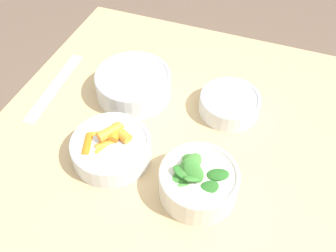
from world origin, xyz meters
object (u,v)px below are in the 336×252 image
bowl_carrots (111,147)px  bowl_greens (198,181)px  ruler (55,87)px  bowl_beans_hotdog (134,85)px  bowl_cookies (230,103)px

bowl_carrots → bowl_greens: 0.21m
bowl_greens → ruler: (0.17, 0.45, -0.04)m
bowl_carrots → ruler: bowl_carrots is taller
bowl_beans_hotdog → ruler: size_ratio=0.70×
bowl_beans_hotdog → bowl_cookies: bowl_beans_hotdog is taller
bowl_carrots → bowl_cookies: (0.23, -0.21, -0.00)m
bowl_carrots → bowl_cookies: size_ratio=1.18×
bowl_cookies → bowl_greens: bearing=179.2°
bowl_carrots → bowl_greens: bearing=-96.5°
bowl_beans_hotdog → bowl_cookies: bearing=-83.7°
bowl_beans_hotdog → bowl_cookies: 0.24m
ruler → bowl_cookies: bearing=-80.3°
bowl_beans_hotdog → bowl_carrots: bearing=-170.3°
bowl_cookies → bowl_beans_hotdog: bearing=96.3°
ruler → bowl_greens: bearing=-111.2°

